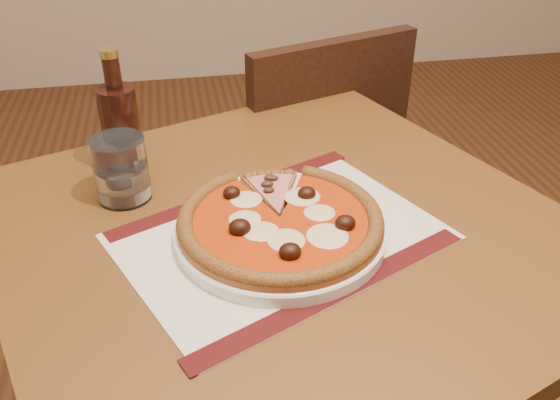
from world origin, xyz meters
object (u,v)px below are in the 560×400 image
(pizza, at_px, (280,220))
(water_glass, at_px, (121,169))
(table, at_px, (282,277))
(plate, at_px, (280,231))
(bottle, at_px, (120,125))
(chair_far, at_px, (306,171))

(pizza, distance_m, water_glass, 0.27)
(table, height_order, plate, plate)
(water_glass, xyz_separation_m, bottle, (-0.00, 0.09, 0.03))
(water_glass, distance_m, bottle, 0.10)
(water_glass, bearing_deg, chair_far, 48.36)
(water_glass, bearing_deg, plate, -34.22)
(pizza, xyz_separation_m, bottle, (-0.22, 0.25, 0.05))
(table, distance_m, bottle, 0.36)
(table, distance_m, chair_far, 0.62)
(table, distance_m, water_glass, 0.30)
(chair_far, bearing_deg, bottle, 23.44)
(chair_far, distance_m, bottle, 0.64)
(bottle, bearing_deg, table, -42.82)
(chair_far, bearing_deg, water_glass, 30.11)
(plate, bearing_deg, chair_far, 73.24)
(pizza, height_order, bottle, bottle)
(table, xyz_separation_m, plate, (-0.01, -0.03, 0.11))
(plate, height_order, water_glass, water_glass)
(plate, distance_m, water_glass, 0.27)
(table, xyz_separation_m, bottle, (-0.23, 0.21, 0.18))
(pizza, bearing_deg, bottle, 132.06)
(chair_far, height_order, water_glass, chair_far)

